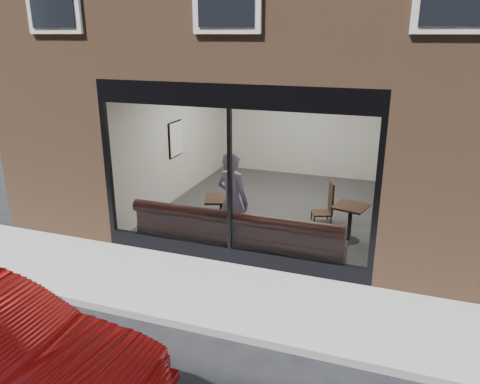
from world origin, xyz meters
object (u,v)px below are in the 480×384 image
(person, at_px, (233,201))
(cafe_table_left, at_px, (221,199))
(cafe_table_right, at_px, (351,207))
(banquette, at_px, (238,242))
(cafe_chair_right, at_px, (321,213))

(person, distance_m, cafe_table_left, 0.85)
(person, height_order, cafe_table_right, person)
(cafe_table_left, bearing_deg, cafe_table_right, 9.31)
(cafe_table_right, bearing_deg, cafe_table_left, -170.69)
(banquette, xyz_separation_m, cafe_table_left, (-0.66, 0.83, 0.52))
(banquette, bearing_deg, cafe_table_left, 128.35)
(cafe_table_left, relative_size, cafe_table_right, 1.09)
(banquette, height_order, person, person)
(cafe_table_left, bearing_deg, cafe_chair_right, 31.83)
(banquette, bearing_deg, person, 134.03)
(banquette, xyz_separation_m, cafe_table_right, (1.91, 1.25, 0.52))
(person, bearing_deg, cafe_table_right, -132.27)
(cafe_table_right, bearing_deg, cafe_chair_right, 132.64)
(banquette, xyz_separation_m, person, (-0.16, 0.17, 0.74))
(cafe_table_left, distance_m, cafe_table_right, 2.60)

